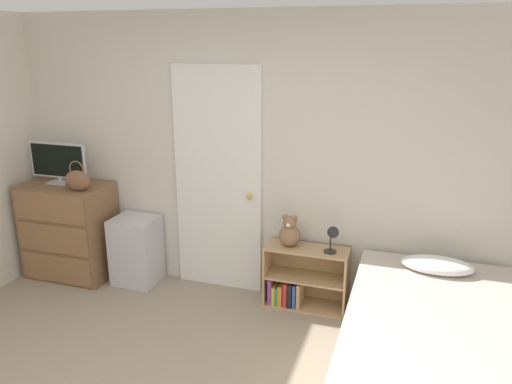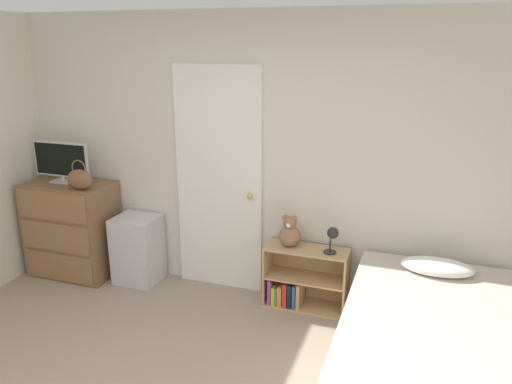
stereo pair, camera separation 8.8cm
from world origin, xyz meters
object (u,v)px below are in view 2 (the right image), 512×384
Objects in this scene: bookshelf at (300,282)px; desk_lamp at (332,236)px; dresser at (72,229)px; storage_bin at (138,249)px; handbag at (80,179)px; tv at (61,161)px; teddy_bear at (290,233)px; bed at (432,356)px.

desk_lamp reaches higher than bookshelf.
storage_bin is (0.71, 0.06, -0.15)m from dresser.
handbag reaches higher than storage_bin.
tv reaches higher than bookshelf.
dresser is 1.56× the size of tv.
tv reaches higher than teddy_bear.
teddy_bear is 0.39m from desk_lamp.
dresser is 0.69m from tv.
teddy_bear reaches higher than bookshelf.
handbag is at bearing -154.54° from storage_bin.
storage_bin is (0.43, 0.21, -0.73)m from handbag.
bed is (0.84, -0.80, -0.44)m from desk_lamp.
teddy_bear is at bearing 145.53° from bed.
desk_lamp is at bearing 5.09° from handbag.
teddy_bear is at bearing 173.81° from desk_lamp.
dresser is 0.48× the size of bed.
bed is at bearing -43.52° from desk_lamp.
bed is (3.46, -0.73, -0.20)m from dresser.
desk_lamp is at bearing 0.93° from tv.
storage_bin is at bearing -179.96° from desk_lamp.
tv is 1.13m from storage_bin.
storage_bin is 2.86m from bed.
bookshelf is (1.63, 0.05, -0.11)m from storage_bin.
handbag is at bearing -172.95° from bookshelf.
dresser is at bearing -177.29° from bookshelf.
handbag is at bearing 169.50° from bed.
handbag reaches higher than desk_lamp.
dresser is at bearing 168.02° from bed.
teddy_bear is 1.21× the size of desk_lamp.
dresser reaches higher than teddy_bear.
handbag is 1.19× the size of desk_lamp.
tv is 0.39m from handbag.
teddy_bear reaches higher than storage_bin.
teddy_bear is (1.96, 0.25, -0.37)m from handbag.
bookshelf is 0.47m from teddy_bear.
dresser is 2.25m from teddy_bear.
teddy_bear reaches higher than desk_lamp.
storage_bin is 0.33× the size of bed.
handbag is at bearing -172.73° from teddy_bear.
handbag reaches higher than dresser.
dresser is 0.73m from storage_bin.
bed is at bearing -36.98° from bookshelf.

